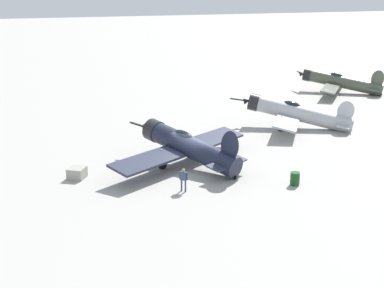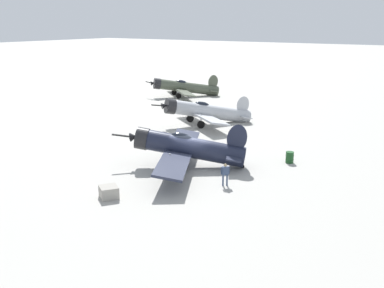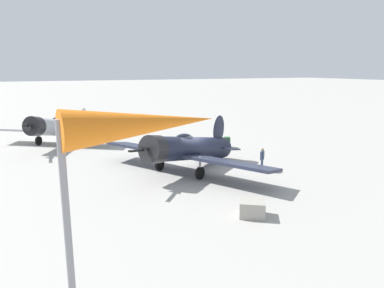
{
  "view_description": "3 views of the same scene",
  "coord_description": "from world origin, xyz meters",
  "px_view_note": "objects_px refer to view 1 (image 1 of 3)",
  "views": [
    {
      "loc": [
        13.49,
        34.12,
        12.76
      ],
      "look_at": [
        0.0,
        -0.0,
        1.8
      ],
      "focal_mm": 49.49,
      "sensor_mm": 36.0,
      "label": 1
    },
    {
      "loc": [
        27.78,
        18.49,
        10.79
      ],
      "look_at": [
        0.0,
        -0.0,
        1.8
      ],
      "focal_mm": 42.76,
      "sensor_mm": 36.0,
      "label": 2
    },
    {
      "loc": [
        20.94,
        -10.07,
        6.75
      ],
      "look_at": [
        0.0,
        -0.0,
        1.8
      ],
      "focal_mm": 32.95,
      "sensor_mm": 36.0,
      "label": 3
    }
  ],
  "objects_px": {
    "airplane_foreground": "(187,146)",
    "fuel_drum": "(295,179)",
    "airplane_mid_apron": "(296,113)",
    "equipment_crate": "(77,173)",
    "airplane_far_line": "(339,82)",
    "ground_crew_mechanic": "(183,178)"
  },
  "relations": [
    {
      "from": "airplane_foreground",
      "to": "airplane_far_line",
      "type": "distance_m",
      "value": 33.79
    },
    {
      "from": "airplane_foreground",
      "to": "equipment_crate",
      "type": "distance_m",
      "value": 8.09
    },
    {
      "from": "airplane_mid_apron",
      "to": "fuel_drum",
      "type": "xyz_separation_m",
      "value": [
        8.15,
        12.9,
        -0.97
      ]
    },
    {
      "from": "airplane_foreground",
      "to": "airplane_mid_apron",
      "type": "height_order",
      "value": "airplane_foreground"
    },
    {
      "from": "equipment_crate",
      "to": "airplane_mid_apron",
      "type": "bearing_deg",
      "value": -163.82
    },
    {
      "from": "equipment_crate",
      "to": "airplane_far_line",
      "type": "bearing_deg",
      "value": -152.13
    },
    {
      "from": "airplane_far_line",
      "to": "equipment_crate",
      "type": "height_order",
      "value": "airplane_far_line"
    },
    {
      "from": "airplane_far_line",
      "to": "equipment_crate",
      "type": "distance_m",
      "value": 40.44
    },
    {
      "from": "fuel_drum",
      "to": "ground_crew_mechanic",
      "type": "bearing_deg",
      "value": -12.83
    },
    {
      "from": "airplane_far_line",
      "to": "equipment_crate",
      "type": "bearing_deg",
      "value": 70.47
    },
    {
      "from": "airplane_mid_apron",
      "to": "airplane_far_line",
      "type": "height_order",
      "value": "airplane_far_line"
    },
    {
      "from": "airplane_mid_apron",
      "to": "fuel_drum",
      "type": "distance_m",
      "value": 15.29
    },
    {
      "from": "airplane_foreground",
      "to": "fuel_drum",
      "type": "relative_size",
      "value": 13.82
    },
    {
      "from": "airplane_mid_apron",
      "to": "equipment_crate",
      "type": "bearing_deg",
      "value": 52.15
    },
    {
      "from": "fuel_drum",
      "to": "airplane_foreground",
      "type": "bearing_deg",
      "value": -49.79
    },
    {
      "from": "airplane_mid_apron",
      "to": "airplane_foreground",
      "type": "bearing_deg",
      "value": 62.13
    },
    {
      "from": "airplane_far_line",
      "to": "fuel_drum",
      "type": "bearing_deg",
      "value": 91.34
    },
    {
      "from": "airplane_foreground",
      "to": "fuel_drum",
      "type": "xyz_separation_m",
      "value": [
        -5.31,
        6.28,
        -1.09
      ]
    },
    {
      "from": "airplane_foreground",
      "to": "equipment_crate",
      "type": "relative_size",
      "value": 7.83
    },
    {
      "from": "airplane_far_line",
      "to": "ground_crew_mechanic",
      "type": "xyz_separation_m",
      "value": [
        29.75,
        23.9,
        -0.43
      ]
    },
    {
      "from": "airplane_mid_apron",
      "to": "ground_crew_mechanic",
      "type": "relative_size",
      "value": 6.55
    },
    {
      "from": "equipment_crate",
      "to": "airplane_foreground",
      "type": "bearing_deg",
      "value": 177.21
    }
  ]
}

